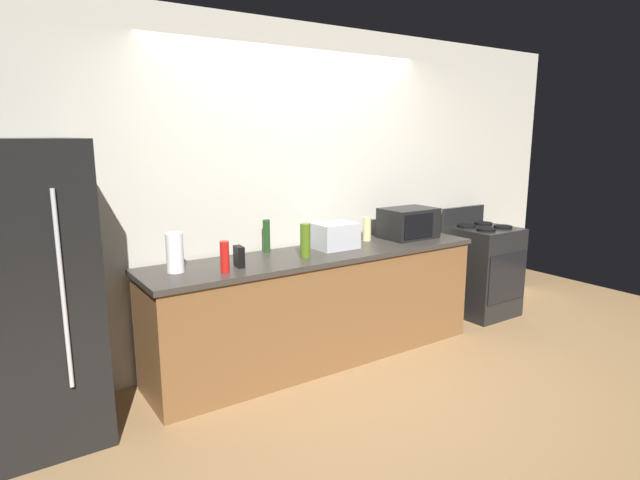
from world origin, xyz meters
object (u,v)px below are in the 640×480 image
Objects in this scene: refrigerator at (27,296)px; bottle_vinegar at (367,229)px; paper_towel_roll at (175,253)px; bottle_hot_sauce at (225,257)px; toaster_oven at (335,236)px; stove_range at (482,270)px; bottle_olive_oil at (305,240)px; cordless_phone at (239,257)px; microwave at (408,223)px; bottle_wine at (267,236)px.

bottle_vinegar is (2.65, 0.15, 0.10)m from refrigerator.
paper_towel_roll reaches higher than bottle_hot_sauce.
bottle_vinegar is at bearing 12.83° from toaster_oven.
stove_range is 4.00× the size of paper_towel_roll.
refrigerator is at bearing -176.68° from bottle_vinegar.
bottle_hot_sauce is 1.04× the size of bottle_vinegar.
refrigerator is 4.07m from stove_range.
bottle_olive_oil is at bearing -7.31° from paper_towel_roll.
bottle_hot_sauce is (-2.88, -0.15, 0.55)m from stove_range.
refrigerator is at bearing -180.00° from stove_range.
toaster_oven is at bearing -167.17° from bottle_vinegar.
stove_range is at bearing 7.20° from cordless_phone.
bottle_olive_oil is (-0.38, -0.13, 0.02)m from toaster_oven.
microwave is at bearing -14.93° from bottle_vinegar.
microwave reaches higher than toaster_oven.
refrigerator reaches higher than cordless_phone.
refrigerator is 1.87m from bottle_olive_oil.
stove_range is at bearing -6.27° from bottle_vinegar.
microwave is at bearing -0.87° from toaster_oven.
microwave is 1.41× the size of toaster_oven.
bottle_vinegar is (0.41, 0.09, -0.00)m from toaster_oven.
cordless_phone is at bearing -15.29° from paper_towel_roll.
microwave reaches higher than bottle_vinegar.
bottle_hot_sauce is at bearing -173.87° from microwave.
bottle_vinegar is at bearing 3.37° from paper_towel_roll.
bottle_olive_oil is at bearing -163.85° from bottle_vinegar.
stove_range is (4.05, 0.00, -0.44)m from refrigerator.
microwave is at bearing 0.90° from refrigerator.
refrigerator reaches higher than microwave.
refrigerator reaches higher than bottle_wine.
toaster_oven is 1.31× the size of bottle_olive_oil.
bottle_olive_oil is at bearing -174.11° from microwave.
refrigerator is at bearing 172.51° from bottle_hot_sauce.
toaster_oven is (2.24, 0.06, 0.10)m from refrigerator.
bottle_hot_sauce reaches higher than cordless_phone.
bottle_hot_sauce is (-0.15, -0.09, 0.03)m from cordless_phone.
microwave is 2.29× the size of bottle_vinegar.
bottle_wine is 1.25× the size of bottle_vinegar.
microwave is 0.81m from toaster_oven.
bottle_hot_sauce is at bearing -176.95° from stove_range.
bottle_hot_sauce is (-1.07, -0.21, 0.00)m from toaster_oven.
refrigerator is 6.67× the size of paper_towel_roll.
bottle_vinegar is (-1.40, 0.15, 0.54)m from stove_range.
microwave is at bearing 9.56° from cordless_phone.
cordless_phone is at bearing -2.81° from refrigerator.
bottle_vinegar reaches higher than stove_range.
refrigerator is at bearing -172.00° from bottle_wine.
bottle_wine reaches higher than cordless_phone.
stove_range is at bearing 3.05° from bottle_hot_sauce.
cordless_phone is 1.35m from bottle_vinegar.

